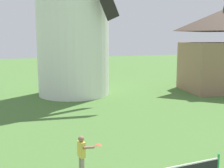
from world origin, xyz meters
TOP-DOWN VIEW (x-y plane):
  - player_far at (-1.05, 4.15)m, footprint 0.79×0.43m
  - chapel at (13.75, 14.00)m, footprint 7.10×5.79m

SIDE VIEW (x-z plane):
  - player_far at x=-1.05m, z-range 0.09..1.37m
  - chapel at x=13.75m, z-range -0.52..7.08m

